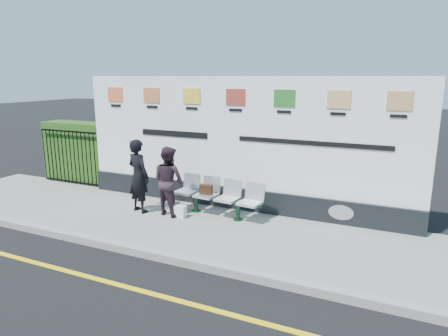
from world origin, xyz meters
name	(u,v)px	position (x,y,z in m)	size (l,w,h in m)	color
ground	(109,283)	(0.00, 0.00, 0.00)	(80.00, 80.00, 0.00)	black
pavement	(189,225)	(0.00, 2.50, 0.06)	(14.00, 3.00, 0.12)	gray
kerb	(147,253)	(0.00, 1.00, 0.07)	(14.00, 0.18, 0.14)	gray
yellow_line	(109,282)	(0.00, 0.00, 0.00)	(14.00, 0.10, 0.01)	yellow
billboard	(237,153)	(0.50, 3.85, 1.42)	(8.00, 0.30, 3.00)	black
hedge	(82,152)	(-4.58, 4.30, 0.97)	(2.35, 0.70, 1.70)	#295319
railing	(71,157)	(-4.58, 3.85, 0.89)	(2.05, 0.06, 1.54)	black
bench	(217,206)	(0.33, 3.15, 0.34)	(2.07, 0.54, 0.44)	silver
woman_left	(139,176)	(-1.37, 2.67, 0.95)	(0.60, 0.40, 1.66)	black
woman_right	(169,181)	(-0.67, 2.81, 0.88)	(0.74, 0.58, 1.52)	#301F27
handbag_brown	(206,189)	(0.06, 3.18, 0.67)	(0.28, 0.12, 0.22)	black
carrier_bag_white	(180,212)	(-0.34, 2.71, 0.25)	(0.26, 0.16, 0.26)	white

